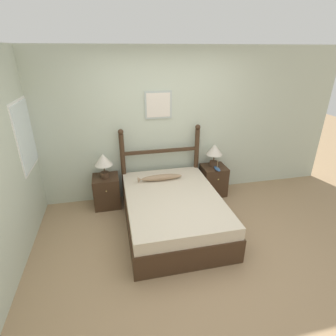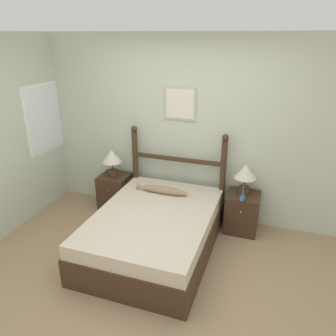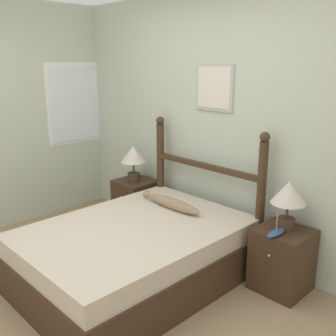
{
  "view_description": "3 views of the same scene",
  "coord_description": "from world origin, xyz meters",
  "px_view_note": "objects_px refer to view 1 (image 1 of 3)",
  "views": [
    {
      "loc": [
        -0.89,
        -2.56,
        2.47
      ],
      "look_at": [
        -0.1,
        0.98,
        0.83
      ],
      "focal_mm": 28.0,
      "sensor_mm": 36.0,
      "label": 1
    },
    {
      "loc": [
        1.18,
        -2.53,
        2.51
      ],
      "look_at": [
        -0.09,
        1.13,
        0.93
      ],
      "focal_mm": 35.0,
      "sensor_mm": 36.0,
      "label": 2
    },
    {
      "loc": [
        2.32,
        -1.31,
        1.9
      ],
      "look_at": [
        -0.16,
        1.11,
        0.94
      ],
      "focal_mm": 42.0,
      "sensor_mm": 36.0,
      "label": 3
    }
  ],
  "objects_px": {
    "model_boat": "(217,169)",
    "fish_pillow": "(161,178)",
    "table_lamp_right": "(214,151)",
    "table_lamp_left": "(103,161)",
    "nightstand_left": "(107,191)",
    "nightstand_right": "(213,180)",
    "bed": "(173,211)"
  },
  "relations": [
    {
      "from": "model_boat",
      "to": "fish_pillow",
      "type": "xyz_separation_m",
      "value": [
        -1.04,
        -0.15,
        0.01
      ]
    },
    {
      "from": "table_lamp_right",
      "to": "fish_pillow",
      "type": "relative_size",
      "value": 0.57
    },
    {
      "from": "fish_pillow",
      "to": "table_lamp_left",
      "type": "bearing_deg",
      "value": 163.59
    },
    {
      "from": "fish_pillow",
      "to": "table_lamp_right",
      "type": "bearing_deg",
      "value": 16.77
    },
    {
      "from": "table_lamp_left",
      "to": "nightstand_left",
      "type": "bearing_deg",
      "value": 80.85
    },
    {
      "from": "nightstand_right",
      "to": "model_boat",
      "type": "relative_size",
      "value": 2.37
    },
    {
      "from": "nightstand_left",
      "to": "fish_pillow",
      "type": "bearing_deg",
      "value": -17.54
    },
    {
      "from": "table_lamp_left",
      "to": "table_lamp_right",
      "type": "bearing_deg",
      "value": 1.52
    },
    {
      "from": "nightstand_right",
      "to": "table_lamp_left",
      "type": "xyz_separation_m",
      "value": [
        -1.93,
        -0.02,
        0.56
      ]
    },
    {
      "from": "nightstand_left",
      "to": "table_lamp_right",
      "type": "bearing_deg",
      "value": 0.98
    },
    {
      "from": "table_lamp_left",
      "to": "model_boat",
      "type": "height_order",
      "value": "table_lamp_left"
    },
    {
      "from": "table_lamp_right",
      "to": "nightstand_right",
      "type": "bearing_deg",
      "value": -75.01
    },
    {
      "from": "nightstand_left",
      "to": "nightstand_right",
      "type": "distance_m",
      "value": 1.93
    },
    {
      "from": "nightstand_right",
      "to": "fish_pillow",
      "type": "bearing_deg",
      "value": -165.03
    },
    {
      "from": "bed",
      "to": "nightstand_left",
      "type": "relative_size",
      "value": 3.53
    },
    {
      "from": "nightstand_right",
      "to": "model_boat",
      "type": "xyz_separation_m",
      "value": [
        -0.0,
        -0.13,
        0.29
      ]
    },
    {
      "from": "nightstand_left",
      "to": "model_boat",
      "type": "relative_size",
      "value": 2.37
    },
    {
      "from": "bed",
      "to": "fish_pillow",
      "type": "xyz_separation_m",
      "value": [
        -0.08,
        0.53,
        0.31
      ]
    },
    {
      "from": "nightstand_right",
      "to": "model_boat",
      "type": "distance_m",
      "value": 0.32
    },
    {
      "from": "table_lamp_left",
      "to": "model_boat",
      "type": "bearing_deg",
      "value": -3.36
    },
    {
      "from": "table_lamp_left",
      "to": "fish_pillow",
      "type": "xyz_separation_m",
      "value": [
        0.89,
        -0.26,
        -0.26
      ]
    },
    {
      "from": "nightstand_right",
      "to": "table_lamp_left",
      "type": "relative_size",
      "value": 1.31
    },
    {
      "from": "table_lamp_right",
      "to": "model_boat",
      "type": "distance_m",
      "value": 0.32
    },
    {
      "from": "nightstand_right",
      "to": "nightstand_left",
      "type": "bearing_deg",
      "value": 180.0
    },
    {
      "from": "nightstand_left",
      "to": "nightstand_right",
      "type": "xyz_separation_m",
      "value": [
        1.93,
        0.0,
        0.0
      ]
    },
    {
      "from": "table_lamp_left",
      "to": "bed",
      "type": "bearing_deg",
      "value": -39.24
    },
    {
      "from": "bed",
      "to": "nightstand_right",
      "type": "bearing_deg",
      "value": 39.97
    },
    {
      "from": "nightstand_left",
      "to": "table_lamp_right",
      "type": "height_order",
      "value": "table_lamp_right"
    },
    {
      "from": "model_boat",
      "to": "bed",
      "type": "bearing_deg",
      "value": -144.87
    },
    {
      "from": "fish_pillow",
      "to": "nightstand_right",
      "type": "bearing_deg",
      "value": 14.97
    },
    {
      "from": "bed",
      "to": "model_boat",
      "type": "relative_size",
      "value": 8.37
    },
    {
      "from": "table_lamp_right",
      "to": "model_boat",
      "type": "relative_size",
      "value": 1.81
    }
  ]
}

